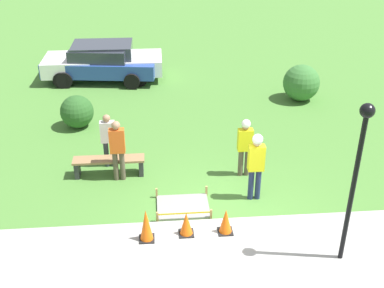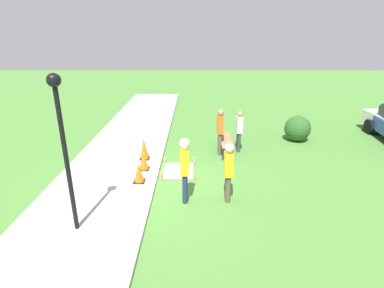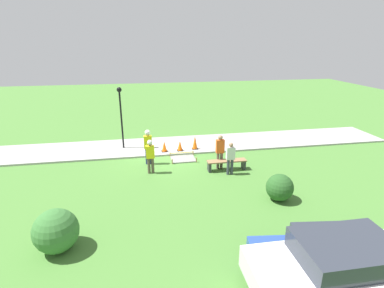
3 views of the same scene
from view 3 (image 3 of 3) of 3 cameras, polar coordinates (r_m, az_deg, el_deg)
ground_plane at (r=16.65m, az=-5.28°, el=-2.34°), size 60.00×60.00×0.00m
sidewalk at (r=18.11m, az=-5.74°, el=-0.38°), size 28.00×3.17×0.10m
wet_concrete_patch at (r=16.14m, az=-1.73°, el=-2.85°), size 1.33×1.07×0.27m
traffic_cone_near_patch at (r=17.29m, az=0.56°, el=0.30°), size 0.34×0.34×0.79m
traffic_cone_far_patch at (r=17.08m, az=-2.31°, el=-0.34°), size 0.34×0.34×0.57m
traffic_cone_sidewalk_edge at (r=16.99m, az=-5.29°, el=-0.45°), size 0.34×0.34×0.61m
park_bench at (r=14.83m, az=6.62°, el=-3.63°), size 1.95×0.44×0.52m
worker_supervisor at (r=14.31m, az=-7.95°, el=-1.87°), size 0.40×0.24×1.68m
worker_assistant at (r=15.37m, az=-8.39°, el=0.04°), size 0.40×0.26×1.83m
bystander_in_orange_shirt at (r=14.75m, az=5.35°, el=-1.11°), size 0.40×0.23×1.74m
bystander_in_gray_shirt at (r=14.19m, az=7.33°, el=-2.43°), size 0.40×0.22×1.60m
lamppost_near at (r=17.42m, az=-13.44°, el=6.61°), size 0.28×0.28×3.54m
parked_car_blue at (r=9.07m, az=26.80°, el=-19.44°), size 4.76×2.58×1.40m
parked_car_white at (r=8.91m, az=26.93°, el=-19.94°), size 4.82×2.20×1.49m
shrub_rounded_near at (r=10.21m, az=-24.50°, el=-14.83°), size 1.35×1.35×1.35m
shrub_rounded_mid at (r=12.52m, az=16.36°, el=-7.95°), size 1.09×1.09×1.09m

